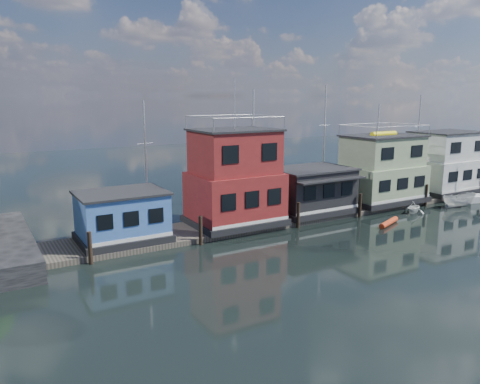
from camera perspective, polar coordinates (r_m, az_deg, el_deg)
ground at (r=36.05m, az=21.20°, el=-6.72°), size 160.00×160.00×0.00m
dock at (r=44.09m, az=9.02°, el=-2.51°), size 48.00×5.00×0.40m
houseboat_blue at (r=35.34m, az=-14.18°, el=-2.91°), size 6.40×4.90×3.66m
houseboat_red at (r=38.54m, az=-0.65°, el=1.53°), size 7.40×5.90×11.86m
houseboat_dark at (r=43.28m, az=8.62°, el=0.25°), size 7.40×6.10×4.06m
houseboat_green at (r=49.17m, az=16.87°, el=2.58°), size 8.40×5.90×7.03m
houseboat_white at (r=56.86m, az=23.79°, el=3.24°), size 8.40×5.90×6.66m
pilings at (r=41.59m, az=11.14°, el=-2.17°), size 42.28×0.28×2.20m
background_masts at (r=50.71m, az=9.12°, el=5.47°), size 36.40×0.16×12.00m
red_kayak at (r=42.06m, az=17.68°, el=-3.57°), size 3.17×1.63×0.47m
dinghy_white at (r=47.04m, az=20.42°, el=-1.74°), size 2.63×2.42×1.16m
motorboat at (r=51.26m, az=25.15°, el=-0.92°), size 3.87×2.33×1.40m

